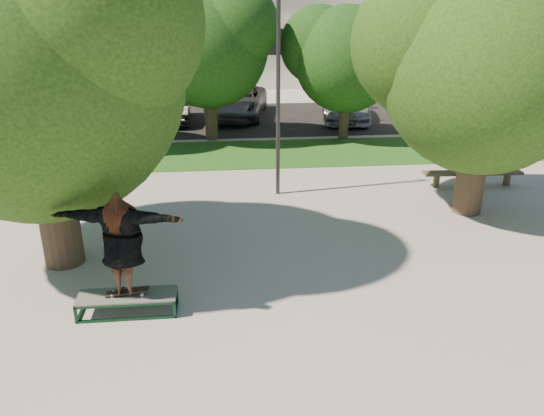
{
  "coord_description": "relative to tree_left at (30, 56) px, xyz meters",
  "views": [
    {
      "loc": [
        -0.7,
        -9.95,
        5.42
      ],
      "look_at": [
        0.38,
        0.6,
        1.27
      ],
      "focal_mm": 35.0,
      "sensor_mm": 36.0,
      "label": 1
    }
  ],
  "objects": [
    {
      "name": "tree_right",
      "position": [
        10.21,
        1.99,
        -0.33
      ],
      "size": [
        6.24,
        5.33,
        6.51
      ],
      "color": "#38281E",
      "rests_on": "ground"
    },
    {
      "name": "bg_tree_right",
      "position": [
        8.73,
        10.47,
        -0.93
      ],
      "size": [
        5.04,
        4.31,
        5.43
      ],
      "color": "#38281E",
      "rests_on": "ground"
    },
    {
      "name": "grass_strip",
      "position": [
        5.29,
        8.41,
        -4.41
      ],
      "size": [
        30.0,
        4.0,
        0.02
      ],
      "primitive_type": "cube",
      "color": "#1C4614",
      "rests_on": "ground"
    },
    {
      "name": "bg_tree_mid",
      "position": [
        3.22,
        10.98,
        -0.41
      ],
      "size": [
        5.76,
        4.92,
        6.24
      ],
      "color": "#38281E",
      "rests_on": "ground"
    },
    {
      "name": "skater_rig",
      "position": [
        1.81,
        -2.32,
        -3.0
      ],
      "size": [
        2.46,
        1.17,
        2.01
      ],
      "rotation": [
        0.0,
        0.0,
        2.92
      ],
      "color": "white",
      "rests_on": "grind_box"
    },
    {
      "name": "bg_tree_left",
      "position": [
        -2.28,
        9.98,
        -0.69
      ],
      "size": [
        5.28,
        4.51,
        5.77
      ],
      "color": "#38281E",
      "rests_on": "ground"
    },
    {
      "name": "grind_box",
      "position": [
        1.79,
        -2.32,
        -4.23
      ],
      "size": [
        1.8,
        0.6,
        0.38
      ],
      "color": "#10311E",
      "rests_on": "ground"
    },
    {
      "name": "car_grey",
      "position": [
        4.54,
        15.41,
        -3.63
      ],
      "size": [
        3.53,
        6.03,
        1.57
      ],
      "primitive_type": "imported",
      "rotation": [
        0.0,
        0.0,
        -0.17
      ],
      "color": "#5D5D62",
      "rests_on": "asphalt_strip"
    },
    {
      "name": "ground",
      "position": [
        4.29,
        -1.09,
        -4.42
      ],
      "size": [
        120.0,
        120.0,
        0.0
      ],
      "primitive_type": "plane",
      "color": "gray",
      "rests_on": "ground"
    },
    {
      "name": "car_dark",
      "position": [
        1.52,
        14.47,
        -3.75
      ],
      "size": [
        1.49,
        4.08,
        1.33
      ],
      "primitive_type": "imported",
      "rotation": [
        0.0,
        0.0,
        0.02
      ],
      "color": "black",
      "rests_on": "asphalt_strip"
    },
    {
      "name": "asphalt_strip",
      "position": [
        4.29,
        14.91,
        -4.42
      ],
      "size": [
        40.0,
        8.0,
        0.01
      ],
      "primitive_type": "cube",
      "color": "black",
      "rests_on": "ground"
    },
    {
      "name": "tree_left",
      "position": [
        0.0,
        0.0,
        0.0
      ],
      "size": [
        6.96,
        5.95,
        7.12
      ],
      "color": "#38281E",
      "rests_on": "ground"
    },
    {
      "name": "side_building",
      "position": [
        22.29,
        20.91,
        -0.42
      ],
      "size": [
        15.0,
        10.0,
        8.0
      ],
      "primitive_type": "cube",
      "color": "white",
      "rests_on": "ground"
    },
    {
      "name": "lamppost",
      "position": [
        5.29,
        3.91,
        -1.27
      ],
      "size": [
        0.25,
        0.15,
        6.11
      ],
      "color": "#2D2D30",
      "rests_on": "ground"
    },
    {
      "name": "bench",
      "position": [
        11.42,
        3.98,
        -4.03
      ],
      "size": [
        3.1,
        0.54,
        0.47
      ],
      "rotation": [
        0.0,
        0.0,
        -0.04
      ],
      "color": "brown",
      "rests_on": "ground"
    },
    {
      "name": "car_silver_b",
      "position": [
        9.79,
        14.44,
        -3.64
      ],
      "size": [
        3.02,
        5.65,
        1.56
      ],
      "primitive_type": "imported",
      "rotation": [
        0.0,
        0.0,
        -0.16
      ],
      "color": "#A3A3A7",
      "rests_on": "asphalt_strip"
    },
    {
      "name": "car_silver_a",
      "position": [
        -1.44,
        13.55,
        -3.71
      ],
      "size": [
        2.29,
        4.41,
        1.43
      ],
      "primitive_type": "imported",
      "rotation": [
        0.0,
        0.0,
        0.15
      ],
      "color": "#AAAAAF",
      "rests_on": "asphalt_strip"
    }
  ]
}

